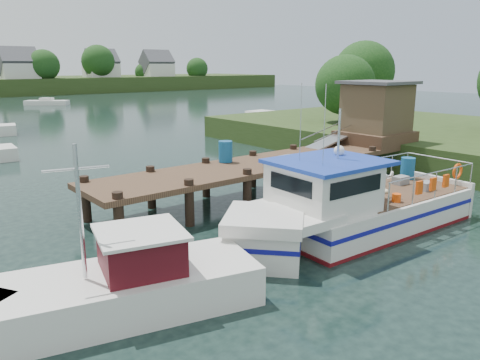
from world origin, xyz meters
TOP-DOWN VIEW (x-y plane):
  - ground_plane at (0.00, 0.00)m, footprint 160.00×160.00m
  - near_shore at (16.88, -0.73)m, footprint 16.00×30.00m
  - dock at (6.51, 0.01)m, footprint 16.60×3.00m
  - lobster_boat at (0.40, -5.21)m, footprint 9.97×3.34m
  - work_boat at (-7.54, -5.01)m, footprint 7.14×3.59m
  - moored_far at (8.94, 51.96)m, footprint 5.54×4.90m
  - moored_c at (17.09, 17.75)m, footprint 8.04×3.49m

SIDE VIEW (x-z plane):
  - ground_plane at x=0.00m, z-range 0.00..0.00m
  - moored_far at x=8.94m, z-range -0.12..0.82m
  - moored_c at x=17.09m, z-range -0.16..1.07m
  - work_boat at x=-7.54m, z-range -1.28..2.47m
  - lobster_boat at x=0.40m, z-range -1.52..3.25m
  - near_shore at x=16.88m, z-range -1.83..5.93m
  - dock at x=6.51m, z-range -0.15..4.63m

